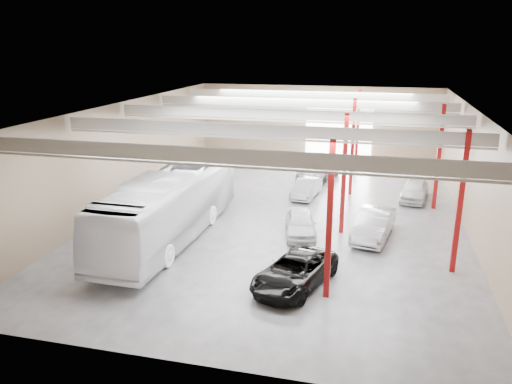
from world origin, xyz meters
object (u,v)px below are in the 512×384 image
at_px(coach_bus, 170,206).
at_px(car_row_a, 300,223).
at_px(car_row_b, 306,188).
at_px(car_right_far, 414,190).
at_px(black_sedan, 295,271).
at_px(car_right_near, 374,224).
at_px(car_row_c, 319,169).

xyz_separation_m(coach_bus, car_row_a, (7.09, 2.21, -1.21)).
relative_size(car_row_b, car_right_far, 0.94).
bearing_deg(car_right_far, black_sedan, -103.15).
bearing_deg(car_row_a, car_right_near, -4.48).
bearing_deg(black_sedan, car_row_c, 111.52).
height_order(car_row_a, car_right_near, car_right_near).
bearing_deg(coach_bus, car_right_far, 39.12).
relative_size(car_row_a, car_right_near, 0.84).
distance_m(car_right_near, car_right_far, 8.52).
bearing_deg(black_sedan, coach_bus, 169.89).
xyz_separation_m(car_row_b, car_right_near, (4.90, -6.97, 0.15)).
xyz_separation_m(black_sedan, car_right_near, (3.36, 6.90, 0.09)).
height_order(coach_bus, car_right_far, coach_bus).
relative_size(coach_bus, car_right_far, 3.19).
relative_size(car_row_b, car_row_c, 0.71).
relative_size(black_sedan, car_row_b, 1.29).
xyz_separation_m(car_row_a, car_right_near, (4.13, 0.53, 0.10)).
distance_m(black_sedan, car_row_b, 13.95).
distance_m(coach_bus, car_row_c, 16.34).
relative_size(black_sedan, car_right_far, 1.21).
bearing_deg(car_row_c, car_row_b, -79.79).
xyz_separation_m(car_row_a, car_row_b, (-0.77, 7.50, -0.04)).
bearing_deg(car_row_a, black_sedan, -94.89).
bearing_deg(black_sedan, car_right_near, 81.76).
height_order(car_row_c, car_right_far, car_row_c).
relative_size(car_row_a, car_row_b, 1.03).
bearing_deg(car_row_a, car_right_far, 40.02).
xyz_separation_m(car_row_c, car_right_near, (4.62, -12.17, -0.01)).
height_order(black_sedan, car_row_c, car_row_c).
xyz_separation_m(black_sedan, car_row_c, (-1.26, 19.07, 0.10)).
bearing_deg(car_right_near, car_row_c, 120.89).
xyz_separation_m(coach_bus, car_right_near, (11.22, 2.74, -1.10)).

